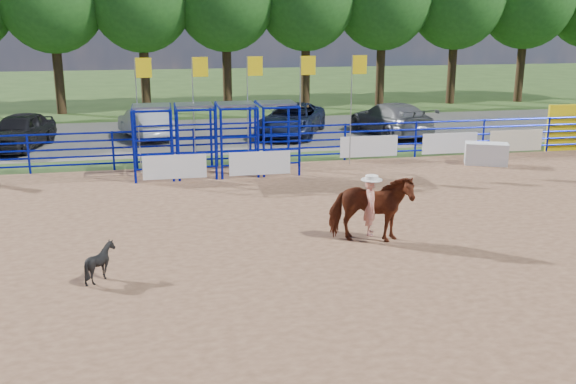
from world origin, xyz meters
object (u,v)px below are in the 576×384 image
(calf, at_px, (100,262))
(car_d, at_px, (390,119))
(car_c, at_px, (292,120))
(announcer_table, at_px, (486,154))
(car_b, at_px, (145,123))
(horse_and_rider, at_px, (371,206))
(car_a, at_px, (20,131))

(calf, xyz_separation_m, car_d, (12.46, 16.01, 0.37))
(car_c, xyz_separation_m, car_d, (4.74, -0.82, 0.03))
(announcer_table, height_order, calf, announcer_table)
(car_c, bearing_deg, car_b, -160.93)
(car_d, bearing_deg, calf, 41.99)
(announcer_table, relative_size, car_b, 0.37)
(horse_and_rider, relative_size, car_d, 0.45)
(calf, height_order, car_a, car_a)
(horse_and_rider, distance_m, calf, 6.67)
(car_b, height_order, car_d, car_d)
(announcer_table, xyz_separation_m, car_c, (-6.10, 7.91, 0.33))
(car_c, relative_size, car_d, 1.01)
(announcer_table, relative_size, horse_and_rider, 0.65)
(announcer_table, xyz_separation_m, car_d, (-1.36, 7.09, 0.36))
(announcer_table, distance_m, car_b, 15.61)
(announcer_table, relative_size, car_c, 0.29)
(calf, height_order, car_c, car_c)
(horse_and_rider, height_order, car_b, horse_and_rider)
(car_a, bearing_deg, car_d, 12.86)
(calf, relative_size, car_b, 0.19)
(car_d, bearing_deg, car_c, -19.94)
(car_b, bearing_deg, calf, 69.68)
(horse_and_rider, relative_size, car_c, 0.45)
(car_c, distance_m, car_d, 4.81)
(car_c, bearing_deg, calf, -91.11)
(car_b, relative_size, car_c, 0.79)
(car_b, bearing_deg, car_a, -2.10)
(announcer_table, distance_m, car_a, 19.70)
(horse_and_rider, height_order, car_d, horse_and_rider)
(horse_and_rider, height_order, car_c, horse_and_rider)
(car_d, bearing_deg, car_a, -9.62)
(horse_and_rider, relative_size, car_b, 0.57)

